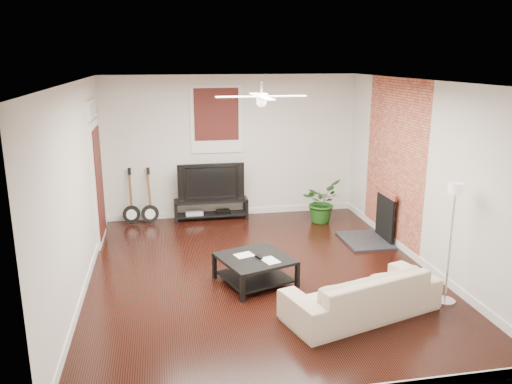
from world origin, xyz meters
The scene contains 14 objects.
room centered at (0.00, 0.00, 1.40)m, with size 5.01×6.01×2.81m.
brick_accent centered at (2.49, 1.00, 1.40)m, with size 0.02×2.20×2.80m, color #AD4637.
fireplace centered at (2.20, 1.00, 0.46)m, with size 0.80×1.10×0.92m, color black.
window_back centered at (-0.30, 2.97, 1.95)m, with size 1.00×0.06×1.30m, color #3F1311.
door_left centered at (-2.46, 1.90, 1.25)m, with size 0.08×1.00×2.50m, color white.
tv_stand centered at (-0.46, 2.78, 0.20)m, with size 1.44×0.38×0.40m, color black.
tv centered at (-0.46, 2.80, 0.77)m, with size 1.29×0.17×0.74m, color black.
coffee_table centered at (-0.15, -0.30, 0.19)m, with size 0.92×0.92×0.39m, color black.
sofa centered at (0.99, -1.45, 0.29)m, with size 1.99×0.78×0.58m, color #BFAB8F.
floor_lamp centered at (2.20, -1.35, 0.81)m, with size 0.27×0.27×1.62m, color silver, non-canonical shape.
potted_plant centered at (1.62, 2.22, 0.41)m, with size 0.74×0.64×0.82m, color #1D5016.
guitar_left centered at (-2.00, 2.75, 0.54)m, with size 0.34×0.24×1.09m, color black, non-canonical shape.
guitar_right centered at (-1.65, 2.72, 0.54)m, with size 0.34×0.24×1.09m, color black, non-canonical shape.
ceiling_fan centered at (0.00, 0.00, 2.60)m, with size 1.24×1.24×0.32m, color white, non-canonical shape.
Camera 1 is at (-1.37, -6.93, 3.12)m, focal length 35.94 mm.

